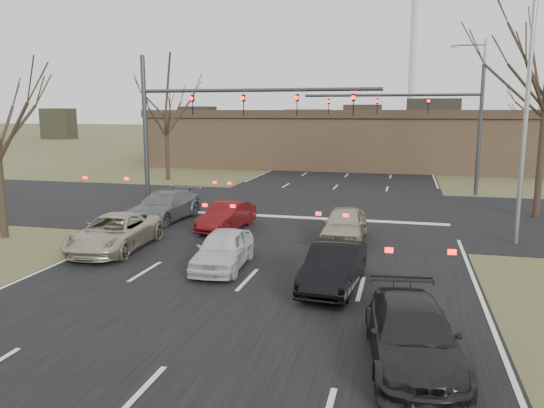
{
  "coord_description": "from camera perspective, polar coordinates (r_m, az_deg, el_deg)",
  "views": [
    {
      "loc": [
        4.63,
        -12.17,
        5.21
      ],
      "look_at": [
        0.16,
        5.51,
        2.0
      ],
      "focal_mm": 35.0,
      "sensor_mm": 36.0,
      "label": 1
    }
  ],
  "objects": [
    {
      "name": "car_grey_ahead",
      "position": [
        25.92,
        -11.48,
        -0.21
      ],
      "size": [
        2.34,
        5.05,
        1.43
      ],
      "primitive_type": "imported",
      "rotation": [
        0.0,
        0.0,
        -0.07
      ],
      "color": "slate",
      "rests_on": "ground"
    },
    {
      "name": "road_cross",
      "position": [
        28.05,
        4.44,
        -0.72
      ],
      "size": [
        200.0,
        14.0,
        0.02
      ],
      "primitive_type": "cube",
      "color": "black",
      "rests_on": "ground"
    },
    {
      "name": "tree_left_far",
      "position": [
        41.2,
        -11.45,
        12.76
      ],
      "size": [
        5.7,
        5.7,
        9.5
      ],
      "color": "black",
      "rests_on": "ground"
    },
    {
      "name": "mast_arm_far",
      "position": [
        35.21,
        16.95,
        9.24
      ],
      "size": [
        11.12,
        0.24,
        8.0
      ],
      "color": "#383A3D",
      "rests_on": "ground"
    },
    {
      "name": "ground",
      "position": [
        14.03,
        -6.29,
        -11.88
      ],
      "size": [
        360.0,
        360.0,
        0.0
      ],
      "primitive_type": "plane",
      "color": "#4D502A",
      "rests_on": "ground"
    },
    {
      "name": "car_red_ahead",
      "position": [
        23.5,
        -4.9,
        -1.34
      ],
      "size": [
        1.74,
        3.86,
        1.23
      ],
      "primitive_type": "imported",
      "rotation": [
        0.0,
        0.0,
        -0.12
      ],
      "color": "#530B0D",
      "rests_on": "ground"
    },
    {
      "name": "mast_arm_near",
      "position": [
        27.03,
        -7.3,
        9.61
      ],
      "size": [
        12.12,
        0.24,
        8.0
      ],
      "color": "#383A3D",
      "rests_on": "ground"
    },
    {
      "name": "car_black_hatch",
      "position": [
        15.96,
        6.67,
        -6.66
      ],
      "size": [
        1.68,
        4.07,
        1.31
      ],
      "primitive_type": "imported",
      "rotation": [
        0.0,
        0.0,
        -0.08
      ],
      "color": "black",
      "rests_on": "ground"
    },
    {
      "name": "tree_right_far",
      "position": [
        48.33,
        27.11,
        10.98
      ],
      "size": [
        5.4,
        5.4,
        9.0
      ],
      "color": "black",
      "rests_on": "ground"
    },
    {
      "name": "road_main",
      "position": [
        72.51,
        10.54,
        5.7
      ],
      "size": [
        14.0,
        300.0,
        0.02
      ],
      "primitive_type": "cube",
      "color": "black",
      "rests_on": "ground"
    },
    {
      "name": "car_white_sedan",
      "position": [
        17.86,
        -5.28,
        -4.86
      ],
      "size": [
        1.79,
        3.9,
        1.3
      ],
      "primitive_type": "imported",
      "rotation": [
        0.0,
        0.0,
        0.07
      ],
      "color": "silver",
      "rests_on": "ground"
    },
    {
      "name": "streetlight_right_far",
      "position": [
        39.45,
        21.35,
        9.86
      ],
      "size": [
        2.34,
        0.25,
        10.0
      ],
      "color": "gray",
      "rests_on": "ground"
    },
    {
      "name": "car_charcoal_sedan",
      "position": [
        11.64,
        14.89,
        -13.51
      ],
      "size": [
        2.34,
        4.59,
        1.27
      ],
      "primitive_type": "imported",
      "rotation": [
        0.0,
        0.0,
        0.13
      ],
      "color": "black",
      "rests_on": "ground"
    },
    {
      "name": "streetlight_right_near",
      "position": [
        22.57,
        25.3,
        10.0
      ],
      "size": [
        2.34,
        0.25,
        10.0
      ],
      "color": "gray",
      "rests_on": "ground"
    },
    {
      "name": "car_silver_suv",
      "position": [
        20.92,
        -16.58,
        -2.97
      ],
      "size": [
        2.54,
        4.97,
        1.34
      ],
      "primitive_type": "imported",
      "rotation": [
        0.0,
        0.0,
        0.07
      ],
      "color": "#B0AA8F",
      "rests_on": "ground"
    },
    {
      "name": "building",
      "position": [
        50.31,
        11.26,
        6.89
      ],
      "size": [
        42.4,
        10.4,
        5.3
      ],
      "color": "#8E6B4C",
      "rests_on": "ground"
    },
    {
      "name": "car_silver_ahead",
      "position": [
        21.53,
        7.8,
        -2.22
      ],
      "size": [
        1.65,
        4.08,
        1.39
      ],
      "primitive_type": "imported",
      "rotation": [
        0.0,
        0.0,
        0.0
      ],
      "color": "#A6A186",
      "rests_on": "ground"
    }
  ]
}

